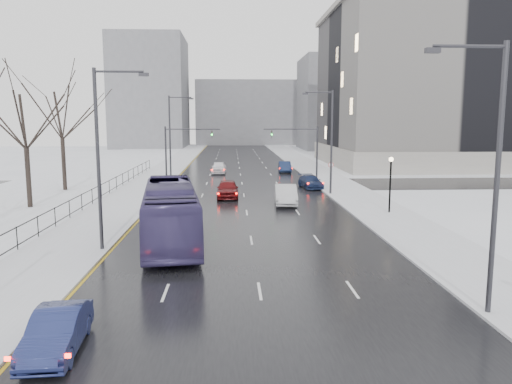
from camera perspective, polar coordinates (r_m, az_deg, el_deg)
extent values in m
cube|color=black|center=(67.79, -1.81, 2.17)|extent=(16.00, 150.00, 0.04)
cube|color=black|center=(55.87, -1.60, 0.85)|extent=(130.00, 10.00, 0.04)
cube|color=silver|center=(68.41, -10.65, 2.14)|extent=(5.00, 150.00, 0.16)
cube|color=silver|center=(68.76, 6.98, 2.26)|extent=(5.00, 150.00, 0.16)
cube|color=white|center=(70.34, -18.34, 2.01)|extent=(14.00, 150.00, 0.12)
cube|color=black|center=(39.66, -20.15, -0.72)|extent=(0.04, 70.00, 0.05)
cube|color=black|center=(39.82, -20.08, -2.14)|extent=(0.04, 70.00, 0.05)
cylinder|color=black|center=(39.75, -20.11, -1.58)|extent=(0.06, 0.06, 1.30)
cylinder|color=#2D2D33|center=(19.97, 25.81, 0.87)|extent=(0.20, 0.20, 10.00)
cylinder|color=#2D2D33|center=(19.40, 23.25, 15.06)|extent=(2.60, 0.12, 0.12)
cube|color=#2D2D33|center=(18.87, 19.54, 15.00)|extent=(0.50, 0.25, 0.18)
cylinder|color=#2D2D33|center=(48.39, 8.63, 5.52)|extent=(0.20, 0.20, 10.00)
cylinder|color=#2D2D33|center=(48.16, 7.21, 11.25)|extent=(2.60, 0.12, 0.12)
cube|color=#2D2D33|center=(47.95, 5.65, 11.11)|extent=(0.50, 0.25, 0.18)
cylinder|color=#2D2D33|center=(28.42, -17.59, 3.30)|extent=(0.20, 0.20, 10.00)
cylinder|color=#2D2D33|center=(28.13, -15.41, 13.13)|extent=(2.60, 0.12, 0.12)
cube|color=#2D2D33|center=(27.87, -12.72, 12.96)|extent=(0.50, 0.25, 0.18)
cylinder|color=#2D2D33|center=(59.87, -9.81, 6.02)|extent=(0.20, 0.20, 10.00)
cylinder|color=#2D2D33|center=(59.73, -8.66, 10.65)|extent=(2.60, 0.12, 0.12)
cube|color=#2D2D33|center=(59.61, -7.40, 10.53)|extent=(0.50, 0.25, 0.18)
cylinder|color=black|center=(39.64, 15.08, 0.60)|extent=(0.14, 0.14, 4.00)
sphere|color=#FFE5B2|center=(39.43, 15.19, 3.62)|extent=(0.36, 0.36, 0.36)
cylinder|color=#2D2D33|center=(56.35, 6.98, 4.16)|extent=(0.20, 0.20, 6.50)
cylinder|color=#2D2D33|center=(55.78, 3.98, 7.19)|extent=(6.00, 0.12, 0.12)
imported|color=#2D2D33|center=(55.59, 1.81, 6.58)|extent=(0.15, 0.18, 0.90)
sphere|color=#19FF33|center=(55.44, 1.82, 6.58)|extent=(0.16, 0.16, 0.16)
cylinder|color=#2D2D33|center=(56.00, -10.26, 4.06)|extent=(0.20, 0.20, 6.50)
cylinder|color=#2D2D33|center=(55.56, -7.24, 7.14)|extent=(6.00, 0.12, 0.12)
imported|color=#2D2D33|center=(55.45, -5.05, 6.55)|extent=(0.15, 0.18, 0.90)
sphere|color=#19FF33|center=(55.30, -5.06, 6.55)|extent=(0.16, 0.16, 0.16)
cylinder|color=#2D2D33|center=(52.75, 8.54, 1.84)|extent=(0.06, 0.06, 2.50)
cylinder|color=white|center=(52.63, 8.57, 3.08)|extent=(0.60, 0.03, 0.60)
torus|color=#B20C0C|center=(52.63, 8.57, 3.08)|extent=(0.58, 0.06, 0.58)
cube|color=gray|center=(87.35, 22.06, 10.83)|extent=(40.00, 30.00, 24.00)
cube|color=gray|center=(88.89, 22.52, 18.83)|extent=(41.00, 31.00, 0.80)
cube|color=gray|center=(87.42, 21.69, 3.95)|extent=(40.60, 30.60, 3.00)
cube|color=slate|center=(125.86, 10.75, 9.89)|extent=(24.00, 20.00, 22.00)
cube|color=slate|center=(134.18, -11.96, 11.03)|extent=(18.00, 22.00, 28.00)
cube|color=slate|center=(147.48, -0.81, 9.01)|extent=(30.00, 18.00, 18.00)
imported|color=navy|center=(17.39, -21.79, -14.56)|extent=(1.69, 4.18, 1.35)
imported|color=#3E3466|center=(29.94, -9.76, -2.37)|extent=(4.59, 12.96, 3.53)
imported|color=maroon|center=(46.35, -3.27, 0.35)|extent=(1.97, 4.89, 1.66)
imported|color=#BCBCC0|center=(42.67, 3.42, -0.31)|extent=(2.10, 5.27, 1.70)
imported|color=#18254A|center=(53.20, 6.26, 1.18)|extent=(2.43, 4.82, 1.34)
imported|color=white|center=(67.14, -4.25, 2.80)|extent=(2.03, 4.76, 1.60)
imported|color=#19284D|center=(68.68, 3.30, 2.89)|extent=(1.73, 4.57, 1.49)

